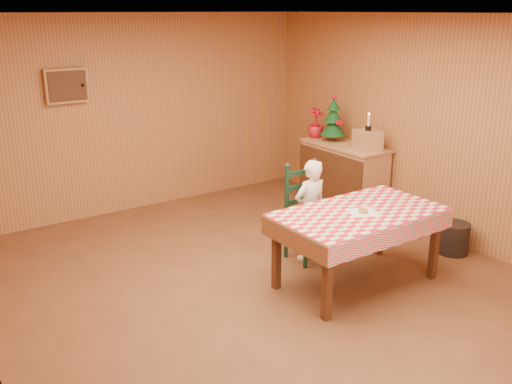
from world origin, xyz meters
TOP-DOWN VIEW (x-y plane):
  - ground at (0.00, 0.00)m, footprint 6.00×6.00m
  - cabin_walls at (-0.00, 0.53)m, footprint 5.10×6.05m
  - dining_table at (0.80, -0.41)m, footprint 1.66×0.96m
  - ladder_chair at (0.80, 0.38)m, footprint 0.44×0.40m
  - seated_child at (0.80, 0.32)m, footprint 0.41×0.27m
  - napkin at (0.80, -0.46)m, footprint 0.34×0.34m
  - donut at (0.80, -0.46)m, footprint 0.13×0.13m
  - shelf_unit at (2.18, 1.28)m, footprint 0.54×1.24m
  - crate at (2.19, 0.88)m, footprint 0.38×0.38m
  - christmas_tree at (2.19, 1.53)m, footprint 0.34×0.34m
  - flower_arrangement at (2.14, 1.83)m, footprint 0.25×0.25m
  - candle_set at (2.19, 0.88)m, footprint 0.07×0.07m
  - storage_bin at (2.23, -0.49)m, footprint 0.45×0.45m

SIDE VIEW (x-z plane):
  - ground at x=0.00m, z-range 0.00..0.00m
  - storage_bin at x=2.23m, z-range 0.00..0.35m
  - shelf_unit at x=2.18m, z-range 0.00..0.93m
  - ladder_chair at x=0.80m, z-range -0.04..1.04m
  - seated_child at x=0.80m, z-range 0.00..1.12m
  - dining_table at x=0.80m, z-range 0.30..1.07m
  - napkin at x=0.80m, z-range 0.77..0.77m
  - donut at x=0.80m, z-range 0.77..0.81m
  - crate at x=2.19m, z-range 0.93..1.18m
  - flower_arrangement at x=2.14m, z-range 0.93..1.34m
  - christmas_tree at x=2.19m, z-range 0.90..1.52m
  - candle_set at x=2.19m, z-range 1.13..1.36m
  - cabin_walls at x=0.00m, z-range 0.50..3.15m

